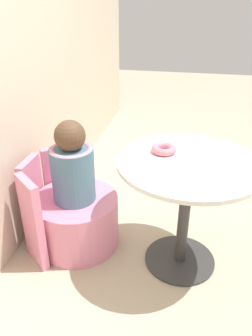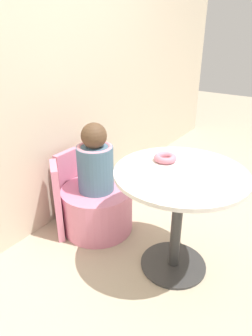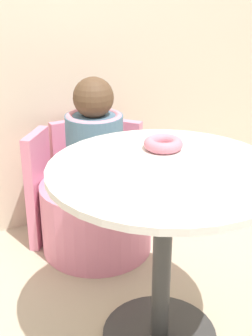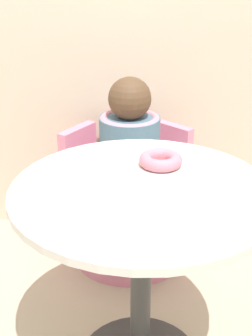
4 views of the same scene
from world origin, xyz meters
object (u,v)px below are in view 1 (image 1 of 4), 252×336
(donut, at_px, (164,149))
(tub_chair, at_px, (78,220))
(round_table, at_px, (187,188))
(child_figure, at_px, (73,166))

(donut, bearing_deg, tub_chair, 93.87)
(tub_chair, distance_m, donut, 0.81)
(round_table, height_order, tub_chair, round_table)
(tub_chair, bearing_deg, round_table, -93.65)
(tub_chair, height_order, donut, donut)
(tub_chair, distance_m, child_figure, 0.42)
(round_table, relative_size, tub_chair, 1.44)
(tub_chair, relative_size, child_figure, 1.05)
(round_table, xyz_separation_m, donut, (0.08, 0.15, 0.20))
(round_table, height_order, child_figure, child_figure)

